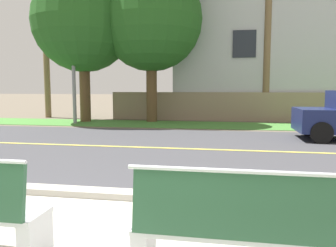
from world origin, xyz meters
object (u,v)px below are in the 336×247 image
shade_tree_left (154,12)px  streetlamp (74,25)px  bench_right (236,231)px  shade_tree_far_left (85,13)px

shade_tree_left → streetlamp: bearing=-160.9°
bench_right → shade_tree_far_left: (-6.67, 12.33, 4.60)m
streetlamp → shade_tree_far_left: 0.94m
bench_right → shade_tree_far_left: size_ratio=0.22×
bench_right → shade_tree_far_left: shade_tree_far_left is taller
bench_right → shade_tree_far_left: bearing=118.4°
bench_right → shade_tree_left: shade_tree_left is taller
streetlamp → shade_tree_left: bearing=19.1°
shade_tree_far_left → streetlamp: bearing=-111.3°
bench_right → streetlamp: bearing=120.7°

